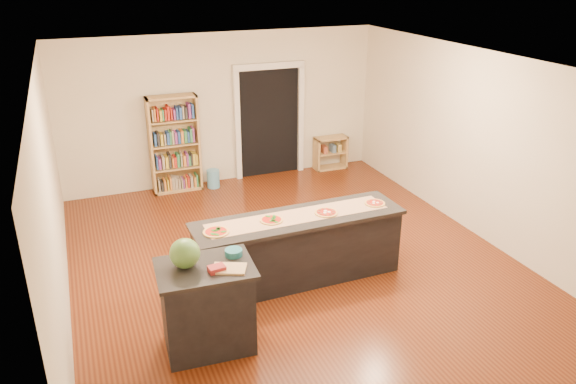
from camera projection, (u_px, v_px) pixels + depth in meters
name	position (u px, v px, depth m)	size (l,w,h in m)	color
room	(294.00, 170.00, 7.46)	(6.00, 7.00, 2.80)	beige
doorway	(269.00, 115.00, 10.81)	(1.40, 0.09, 2.21)	black
kitchen_island	(299.00, 248.00, 7.40)	(2.79, 0.76, 0.92)	black
side_counter	(207.00, 307.00, 6.07)	(1.02, 0.75, 1.01)	black
bookshelf	(175.00, 144.00, 10.15)	(0.89, 0.32, 1.78)	tan
low_shelf	(330.00, 153.00, 11.44)	(0.67, 0.29, 0.67)	tan
waste_bin	(213.00, 179.00, 10.54)	(0.24, 0.24, 0.34)	#589EC6
kraft_paper	(298.00, 216.00, 7.24)	(2.42, 0.44, 0.00)	#9B7150
watermelon	(185.00, 253.00, 5.82)	(0.32, 0.32, 0.32)	#144214
cutting_board	(229.00, 269.00, 5.82)	(0.35, 0.23, 0.02)	tan
package_red	(217.00, 269.00, 5.78)	(0.17, 0.12, 0.06)	maroon
package_teal	(234.00, 253.00, 6.09)	(0.19, 0.19, 0.07)	#195966
pizza_a	(216.00, 232.00, 6.80)	(0.32, 0.32, 0.02)	tan
pizza_b	(271.00, 220.00, 7.11)	(0.30, 0.30, 0.02)	tan
pizza_c	(326.00, 212.00, 7.32)	(0.31, 0.31, 0.02)	tan
pizza_d	(375.00, 203.00, 7.60)	(0.26, 0.26, 0.02)	tan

